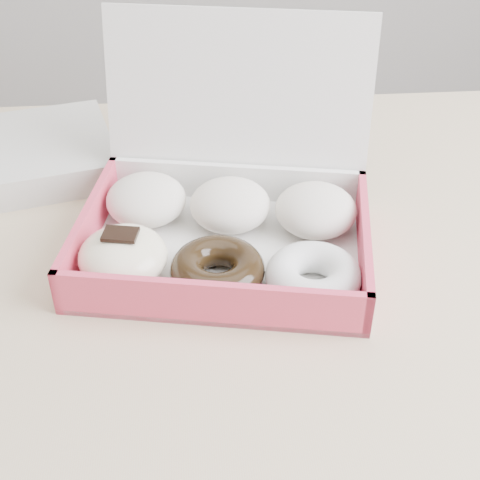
{
  "coord_description": "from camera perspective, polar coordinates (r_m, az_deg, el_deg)",
  "views": [
    {
      "loc": [
        -0.07,
        -0.61,
        1.22
      ],
      "look_at": [
        -0.03,
        -0.03,
        0.78
      ],
      "focal_mm": 50.0,
      "sensor_mm": 36.0,
      "label": 1
    }
  ],
  "objects": [
    {
      "name": "table",
      "position": [
        0.82,
        1.67,
        -4.88
      ],
      "size": [
        1.2,
        0.8,
        0.75
      ],
      "color": "tan",
      "rests_on": "ground"
    },
    {
      "name": "donut_box",
      "position": [
        0.75,
        -1.44,
        1.78
      ],
      "size": [
        0.36,
        0.33,
        0.23
      ],
      "rotation": [
        0.0,
        0.0,
        -0.19
      ],
      "color": "silver",
      "rests_on": "table"
    },
    {
      "name": "newspapers",
      "position": [
        0.95,
        -18.6,
        6.73
      ],
      "size": [
        0.3,
        0.26,
        0.04
      ],
      "primitive_type": "cube",
      "rotation": [
        0.0,
        0.0,
        0.25
      ],
      "color": "silver",
      "rests_on": "table"
    }
  ]
}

